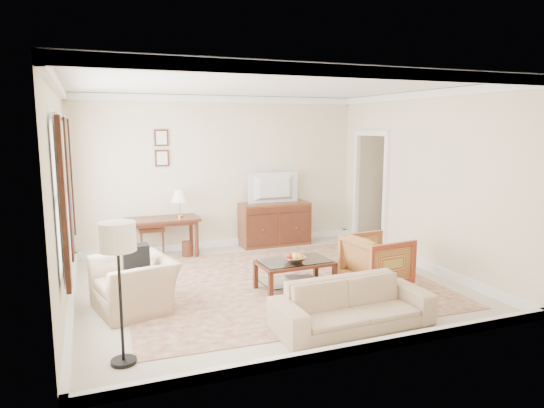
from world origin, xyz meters
TOP-DOWN VIEW (x-y plane):
  - room_shell at (0.00, 0.00)m, footprint 5.51×5.01m
  - annex_bedroom at (4.49, 1.15)m, footprint 3.00×2.70m
  - window_front at (-2.70, -0.70)m, footprint 0.12×1.56m
  - window_rear at (-2.70, 0.90)m, footprint 0.12×1.56m
  - doorway at (2.71, 1.50)m, footprint 0.10×1.12m
  - rug at (0.19, -0.03)m, footprint 4.55×3.94m
  - writing_desk at (-1.22, 2.08)m, footprint 1.30×0.65m
  - desk_chair at (-1.38, 2.43)m, footprint 0.52×0.52m
  - desk_lamp at (-0.89, 2.08)m, footprint 0.32×0.32m
  - framed_prints at (-1.12, 2.47)m, footprint 0.25×0.04m
  - sideboard at (0.99, 2.21)m, footprint 1.37×0.53m
  - tv at (0.99, 2.19)m, footprint 0.98×0.56m
  - coffee_table at (0.27, -0.42)m, footprint 1.07×0.66m
  - fruit_bowl at (0.24, -0.49)m, footprint 0.42×0.42m
  - book_a at (0.16, -0.37)m, footprint 0.28×0.08m
  - book_b at (0.36, -0.46)m, footprint 0.28×0.06m
  - striped_armchair at (1.49, -0.65)m, footprint 0.83×0.88m
  - club_armchair at (-1.94, -0.36)m, footprint 0.89×1.16m
  - backpack at (-1.90, -0.37)m, footprint 0.35×0.39m
  - sofa at (0.38, -1.85)m, footprint 1.89×0.60m
  - floor_lamp at (-2.19, -1.81)m, footprint 0.35×0.35m

SIDE VIEW (x-z plane):
  - rug at x=0.19m, z-range 0.00..0.01m
  - book_b at x=0.36m, z-range -0.02..0.36m
  - book_a at x=0.16m, z-range -0.01..0.36m
  - coffee_table at x=0.27m, z-range 0.12..0.56m
  - annex_bedroom at x=4.49m, z-range -1.11..1.79m
  - sofa at x=0.38m, z-range 0.00..0.74m
  - striped_armchair at x=1.49m, z-range 0.00..0.83m
  - sideboard at x=0.99m, z-range 0.00..0.84m
  - club_armchair at x=-1.94m, z-range 0.00..0.90m
  - fruit_bowl at x=0.24m, z-range 0.44..0.55m
  - desk_chair at x=-1.38m, z-range 0.00..1.05m
  - writing_desk at x=-1.22m, z-range 0.24..0.95m
  - backpack at x=-1.90m, z-range 0.49..0.89m
  - desk_lamp at x=-0.89m, z-range 0.71..1.21m
  - doorway at x=2.71m, z-range -0.05..2.20m
  - floor_lamp at x=-2.19m, z-range 0.47..1.90m
  - tv at x=0.99m, z-range 1.27..1.39m
  - window_front at x=-2.70m, z-range 0.65..2.45m
  - window_rear at x=-2.70m, z-range 0.65..2.45m
  - framed_prints at x=-1.12m, z-range 1.60..2.28m
  - room_shell at x=0.00m, z-range 1.02..3.93m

